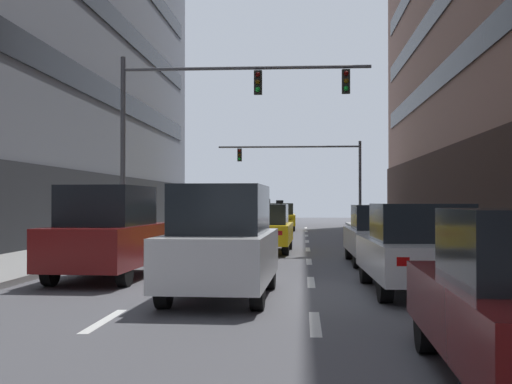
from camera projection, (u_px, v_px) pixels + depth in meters
ground_plane at (231, 294)px, 12.83m from camera, size 120.00×120.00×0.00m
lane_stripe_l1_s3 at (104, 321)px, 9.95m from camera, size 0.16×2.00×0.01m
lane_stripe_l1_s4 at (171, 281)px, 14.94m from camera, size 0.16×2.00×0.01m
lane_stripe_l1_s5 at (204, 261)px, 19.92m from camera, size 0.16×2.00×0.01m
lane_stripe_l1_s6 at (224, 249)px, 24.91m from camera, size 0.16×2.00×0.01m
lane_stripe_l1_s7 at (237, 241)px, 29.90m from camera, size 0.16×2.00×0.01m
lane_stripe_l1_s8 at (247, 235)px, 34.89m from camera, size 0.16×2.00×0.01m
lane_stripe_l1_s9 at (254, 231)px, 39.87m from camera, size 0.16×2.00×0.01m
lane_stripe_l1_s10 at (259, 228)px, 44.86m from camera, size 0.16×2.00×0.01m
lane_stripe_l2_s3 at (315, 323)px, 9.73m from camera, size 0.16×2.00×0.01m
lane_stripe_l2_s4 at (311, 282)px, 14.72m from camera, size 0.16×2.00×0.01m
lane_stripe_l2_s5 at (309, 262)px, 19.71m from camera, size 0.16×2.00×0.01m
lane_stripe_l2_s6 at (308, 249)px, 24.69m from camera, size 0.16×2.00×0.01m
lane_stripe_l2_s7 at (307, 241)px, 29.68m from camera, size 0.16×2.00×0.01m
lane_stripe_l2_s8 at (307, 236)px, 34.67m from camera, size 0.16×2.00×0.01m
lane_stripe_l2_s9 at (306, 231)px, 39.66m from camera, size 0.16×2.00×0.01m
lane_stripe_l2_s10 at (306, 228)px, 44.64m from camera, size 0.16×2.00×0.01m
taxi_driving_0 at (280, 217)px, 40.88m from camera, size 1.96×4.45×1.83m
car_driving_1 at (222, 242)px, 12.32m from camera, size 1.89×4.31×2.06m
taxi_driving_2 at (264, 228)px, 23.36m from camera, size 1.95×4.49×1.85m
car_driving_3 at (201, 223)px, 30.41m from camera, size 2.00×4.41×1.63m
taxi_driving_4 at (225, 218)px, 37.35m from camera, size 2.08×4.66×1.91m
car_driving_5 at (108, 233)px, 15.33m from camera, size 1.98×4.44×2.12m
taxi_driving_6 at (231, 213)px, 42.72m from camera, size 1.88×4.35×2.27m
car_parked_1 at (418, 249)px, 13.05m from camera, size 2.03×4.64×1.72m
car_parked_2 at (382, 235)px, 19.04m from camera, size 1.91×4.47×1.67m
traffic_signal_0 at (206, 110)px, 23.90m from camera, size 8.91×0.35×6.80m
traffic_signal_1 at (313, 165)px, 43.83m from camera, size 9.31×0.35×5.54m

